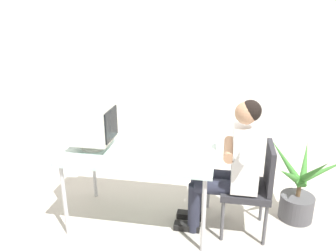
# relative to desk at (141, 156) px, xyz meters

# --- Properties ---
(ground_plane) EXTENTS (12.00, 12.00, 0.00)m
(ground_plane) POSITION_rel_desk_xyz_m (0.00, 0.00, -0.68)
(ground_plane) COLOR #B2ADA3
(wall_back) EXTENTS (8.00, 0.10, 3.00)m
(wall_back) POSITION_rel_desk_xyz_m (0.30, 1.40, 0.82)
(wall_back) COLOR silver
(wall_back) RESTS_ON ground_plane
(desk) EXTENTS (1.33, 0.78, 0.73)m
(desk) POSITION_rel_desk_xyz_m (0.00, 0.00, 0.00)
(desk) COLOR #B7B7BC
(desk) RESTS_ON ground_plane
(crt_monitor) EXTENTS (0.36, 0.35, 0.40)m
(crt_monitor) POSITION_rel_desk_xyz_m (-0.43, -0.01, 0.28)
(crt_monitor) COLOR silver
(crt_monitor) RESTS_ON desk
(keyboard) EXTENTS (0.20, 0.44, 0.03)m
(keyboard) POSITION_rel_desk_xyz_m (-0.14, -0.04, 0.07)
(keyboard) COLOR beige
(keyboard) RESTS_ON desk
(office_chair) EXTENTS (0.42, 0.42, 0.85)m
(office_chair) POSITION_rel_desk_xyz_m (1.00, 0.02, -0.20)
(office_chair) COLOR #4C4C51
(office_chair) RESTS_ON ground_plane
(person_seated) EXTENTS (0.71, 0.60, 1.24)m
(person_seated) POSITION_rel_desk_xyz_m (0.81, 0.02, -0.01)
(person_seated) COLOR silver
(person_seated) RESTS_ON ground_plane
(potted_plant) EXTENTS (0.74, 0.75, 0.79)m
(potted_plant) POSITION_rel_desk_xyz_m (1.46, 0.30, -0.39)
(potted_plant) COLOR #4C4C51
(potted_plant) RESTS_ON ground_plane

